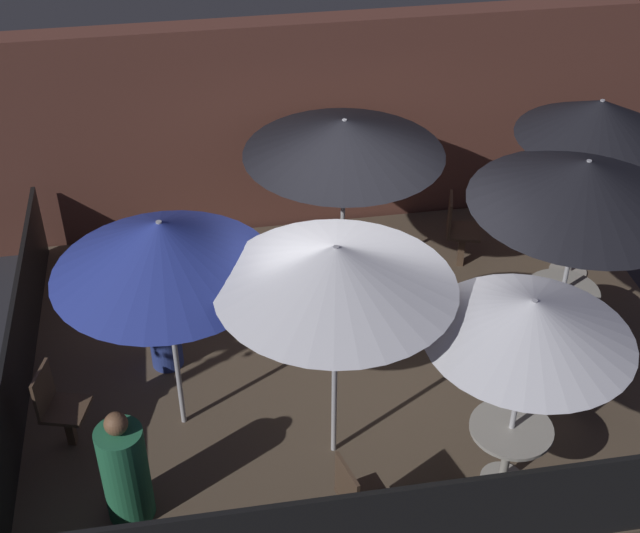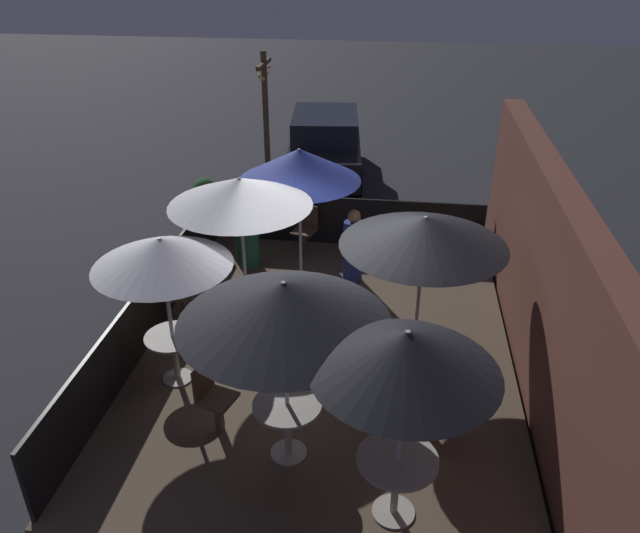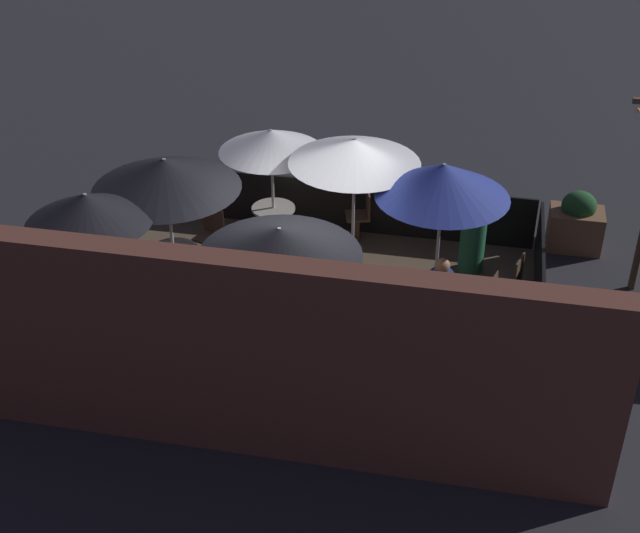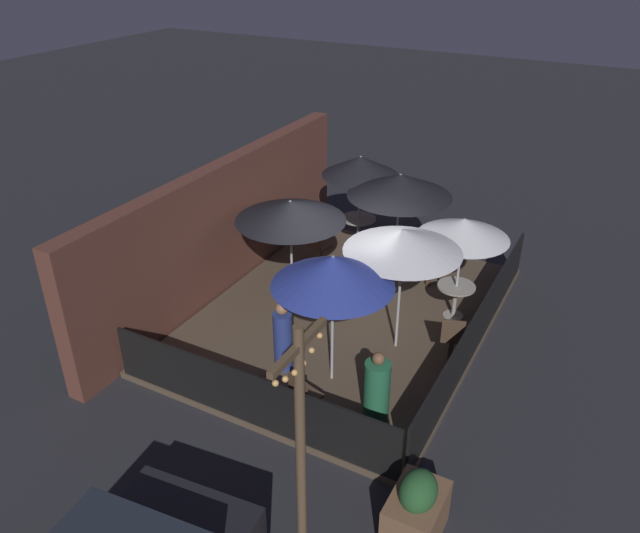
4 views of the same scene
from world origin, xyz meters
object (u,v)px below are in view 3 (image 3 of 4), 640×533
Objects in this scene: dining_table_0 at (274,215)px; patron_1 at (439,301)px; patio_umbrella_2 at (165,174)px; dining_table_1 at (101,296)px; patio_umbrella_1 at (87,208)px; patio_umbrella_4 at (443,181)px; patio_chair_2 at (361,214)px; dining_table_2 at (174,259)px; planter_box at (576,223)px; patio_chair_1 at (179,326)px; patio_chair_3 at (210,234)px; patron_0 at (472,242)px; patio_umbrella_5 at (355,151)px; patio_chair_0 at (510,280)px; patio_umbrella_3 at (280,242)px; patio_umbrella_0 at (271,141)px.

dining_table_0 is 0.56× the size of patron_1.
patio_umbrella_2 is 2.04m from dining_table_1.
patio_umbrella_4 is (-4.75, -1.74, 0.05)m from patio_umbrella_1.
dining_table_2 is at bearing 23.87° from patio_chair_2.
patio_chair_1 is at bearing 38.42° from planter_box.
patio_chair_3 is 0.77× the size of patron_0.
patio_umbrella_2 is 3.11× the size of dining_table_0.
patio_chair_0 is at bearing 168.35° from patio_umbrella_5.
dining_table_0 is 3.70m from patron_1.
patio_umbrella_4 reaches higher than dining_table_2.
patio_umbrella_5 is at bearing -144.86° from patio_umbrella_1.
patio_chair_2 is at bearing -134.44° from dining_table_1.
patio_chair_1 is at bearing 41.91° from patio_chair_0.
patio_umbrella_1 is 2.43× the size of patio_chair_3.
patron_0 reaches higher than patio_chair_2.
patio_umbrella_4 is (-1.97, -1.95, 0.13)m from patio_umbrella_3.
patio_umbrella_4 reaches higher than patio_chair_0.
dining_table_0 is (-1.17, -1.74, -1.52)m from patio_umbrella_2.
patio_umbrella_1 is 0.96× the size of patio_umbrella_4.
patio_umbrella_5 is 3.21× the size of dining_table_0.
patron_0 is (0.63, -0.96, 0.05)m from patio_chair_0.
dining_table_2 is at bearing 22.73° from patio_umbrella_5.
patio_chair_1 is 0.78× the size of patron_0.
dining_table_2 is 1.00m from patio_chair_3.
patio_umbrella_2 reaches higher than patio_chair_3.
patio_umbrella_2 is 5.46m from patio_chair_0.
dining_table_1 is at bearing 60.96° from patio_umbrella_2.
patio_chair_3 is (2.34, 1.18, 0.00)m from patio_chair_2.
patio_umbrella_4 is 1.75m from patron_1.
patio_chair_2 is (1.43, -1.65, -1.60)m from patio_umbrella_4.
dining_table_1 reaches higher than dining_table_0.
patio_umbrella_1 is at bearing -14.07° from patron_0.
patio_umbrella_4 is 3.69m from planter_box.
patio_umbrella_4 is 1.94× the size of patron_0.
patio_chair_0 is 0.74× the size of patron_0.
patio_umbrella_1 is (1.86, 2.99, 0.13)m from patio_umbrella_0.
patio_chair_2 is at bearing -48.97° from patio_umbrella_4.
patio_chair_0 is at bearing 163.97° from patio_umbrella_0.
patio_umbrella_0 reaches higher than patio_chair_2.
patio_umbrella_2 is 2.44× the size of patio_chair_3.
dining_table_1 is 0.87× the size of patio_chair_2.
patio_chair_2 is at bearing -15.15° from patio_chair_0.
patio_chair_1 reaches higher than dining_table_2.
dining_table_2 is (1.17, 1.74, 0.04)m from dining_table_0.
patio_umbrella_3 is 3.92m from patio_chair_2.
patron_0 reaches higher than dining_table_0.
patron_1 reaches higher than planter_box.
patio_umbrella_3 is 2.32× the size of patio_chair_1.
planter_box is at bearing 175.72° from patio_chair_2.
patio_chair_3 is (2.37, 0.15, -1.66)m from patio_umbrella_5.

